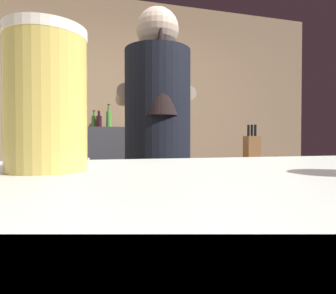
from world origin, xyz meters
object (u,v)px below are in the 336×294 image
at_px(knife_block, 252,149).
at_px(chefs_knife, 184,165).
at_px(mixing_bowl, 75,162).
at_px(bottle_olive_oil, 72,120).
at_px(bartender, 158,150).
at_px(bottle_hot_sauce, 109,119).
at_px(pint_glass_near, 47,101).
at_px(bottle_soy, 99,121).
at_px(bottle_vinegar, 94,121).

distance_m(knife_block, chefs_knife, 0.53).
height_order(mixing_bowl, bottle_olive_oil, bottle_olive_oil).
bearing_deg(bottle_olive_oil, knife_block, -46.74).
xyz_separation_m(knife_block, mixing_bowl, (-1.23, 0.16, -0.08)).
distance_m(bartender, bottle_hot_sauce, 1.84).
bearing_deg(bottle_olive_oil, bottle_hot_sauce, 5.65).
bearing_deg(bartender, pint_glass_near, 165.29).
xyz_separation_m(mixing_bowl, bottle_soy, (0.21, 1.16, 0.35)).
xyz_separation_m(bottle_olive_oil, bottle_soy, (0.28, -0.06, -0.01)).
bearing_deg(bottle_hot_sauce, mixing_bowl, -104.21).
relative_size(mixing_bowl, bottle_vinegar, 1.00).
height_order(bartender, knife_block, bartender).
relative_size(knife_block, bottle_olive_oil, 1.46).
bearing_deg(chefs_knife, bartender, -140.67).
bearing_deg(bottle_hot_sauce, bottle_olive_oil, -174.35).
xyz_separation_m(knife_block, bottle_hot_sauce, (-0.91, 1.42, 0.30)).
bearing_deg(mixing_bowl, pint_glass_near, -89.27).
bearing_deg(bottle_olive_oil, bottle_vinegar, 0.63).
relative_size(pint_glass_near, bottle_hot_sauce, 0.56).
relative_size(pint_glass_near, bottle_olive_oil, 0.75).
relative_size(mixing_bowl, bottle_soy, 1.03).
bearing_deg(bartender, bottle_olive_oil, 20.09).
bearing_deg(bartender, bottle_soy, 11.80).
relative_size(bottle_olive_oil, bottle_hot_sauce, 0.75).
distance_m(chefs_knife, bottle_olive_oil, 1.62).
distance_m(bottle_vinegar, bottle_hot_sauce, 0.17).
bearing_deg(chefs_knife, pint_glass_near, -129.70).
xyz_separation_m(pint_glass_near, bottle_olive_oil, (-0.09, 2.93, 0.18)).
height_order(bottle_vinegar, bottle_olive_oil, bottle_olive_oil).
bearing_deg(bottle_vinegar, bartender, -81.53).
distance_m(mixing_bowl, pint_glass_near, 1.72).
bearing_deg(bottle_hot_sauce, bottle_soy, -137.00).
distance_m(knife_block, bottle_soy, 1.68).
bearing_deg(pint_glass_near, bottle_soy, 86.27).
bearing_deg(pint_glass_near, chefs_knife, 66.29).
distance_m(mixing_bowl, bottle_olive_oil, 1.28).
distance_m(pint_glass_near, bottle_hot_sauce, 2.99).
relative_size(knife_block, chefs_knife, 1.18).
relative_size(bartender, knife_block, 6.13).
bearing_deg(knife_block, pint_glass_near, -127.81).
bearing_deg(bottle_olive_oil, bottle_soy, -13.09).
distance_m(pint_glass_near, bottle_vinegar, 2.94).
bearing_deg(bartender, mixing_bowl, 41.96).
xyz_separation_m(pint_glass_near, bottle_soy, (0.19, 2.87, 0.17)).
relative_size(chefs_knife, bottle_hot_sauce, 0.92).
height_order(knife_block, mixing_bowl, knife_block).
height_order(chefs_knife, bottle_hot_sauce, bottle_hot_sauce).
height_order(mixing_bowl, bottle_hot_sauce, bottle_hot_sauce).
bearing_deg(knife_block, chefs_knife, 179.69).
relative_size(bartender, pint_glass_near, 11.88).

